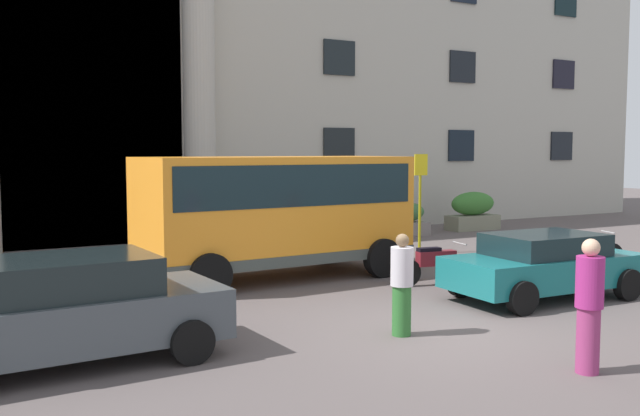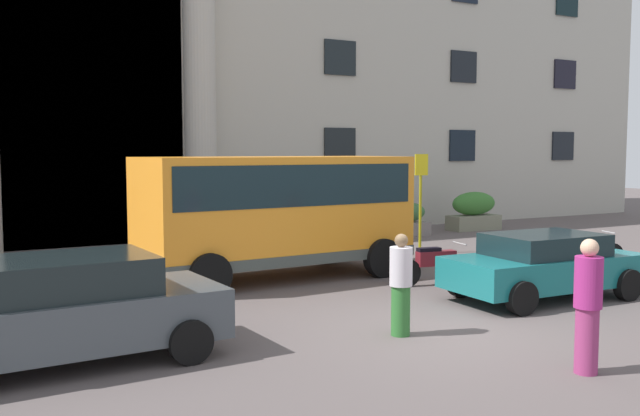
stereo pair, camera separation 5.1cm
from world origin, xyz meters
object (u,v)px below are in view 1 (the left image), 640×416
(bus_stop_sign, at_px, (420,193))
(motorcycle_near_kerb, at_px, (434,264))
(scooter_by_planter, at_px, (584,249))
(parked_hatchback_near, at_px, (544,265))
(pedestrian_man_red_shirt, at_px, (402,285))
(hedge_planter_entrance_left, at_px, (404,220))
(parked_sedan_far, at_px, (68,309))
(pedestrian_woman_with_bag, at_px, (589,305))
(orange_minibus, at_px, (276,206))
(hedge_planter_entrance_right, at_px, (473,211))
(hedge_planter_far_east, at_px, (205,230))

(bus_stop_sign, relative_size, motorcycle_near_kerb, 1.43)
(scooter_by_planter, relative_size, motorcycle_near_kerb, 1.01)
(bus_stop_sign, relative_size, parked_hatchback_near, 0.70)
(bus_stop_sign, relative_size, pedestrian_man_red_shirt, 1.74)
(hedge_planter_entrance_left, relative_size, parked_sedan_far, 0.39)
(pedestrian_man_red_shirt, distance_m, pedestrian_woman_with_bag, 2.90)
(orange_minibus, xyz_separation_m, parked_hatchback_near, (3.69, -4.54, -0.98))
(hedge_planter_entrance_left, bearing_deg, motorcycle_near_kerb, -121.32)
(hedge_planter_entrance_right, relative_size, parked_hatchback_near, 0.50)
(bus_stop_sign, height_order, scooter_by_planter, bus_stop_sign)
(orange_minibus, distance_m, pedestrian_man_red_shirt, 5.50)
(orange_minibus, height_order, hedge_planter_entrance_left, orange_minibus)
(hedge_planter_entrance_left, distance_m, parked_sedan_far, 15.60)
(motorcycle_near_kerb, bearing_deg, hedge_planter_far_east, 120.91)
(orange_minibus, height_order, hedge_planter_far_east, orange_minibus)
(hedge_planter_entrance_left, distance_m, parked_hatchback_near, 10.20)
(orange_minibus, height_order, hedge_planter_entrance_right, orange_minibus)
(bus_stop_sign, distance_m, parked_hatchback_near, 6.29)
(bus_stop_sign, xyz_separation_m, pedestrian_man_red_shirt, (-5.53, -6.89, -0.92))
(hedge_planter_far_east, bearing_deg, hedge_planter_entrance_right, 3.69)
(scooter_by_planter, bearing_deg, parked_sedan_far, -153.92)
(parked_hatchback_near, relative_size, pedestrian_man_red_shirt, 2.49)
(bus_stop_sign, distance_m, hedge_planter_entrance_left, 4.26)
(hedge_planter_entrance_right, relative_size, pedestrian_man_red_shirt, 1.24)
(parked_hatchback_near, bearing_deg, hedge_planter_far_east, 114.41)
(bus_stop_sign, distance_m, hedge_planter_far_east, 6.23)
(parked_hatchback_near, bearing_deg, scooter_by_planter, 32.21)
(hedge_planter_entrance_left, relative_size, motorcycle_near_kerb, 0.85)
(hedge_planter_entrance_right, bearing_deg, parked_sedan_far, -148.20)
(parked_hatchback_near, bearing_deg, pedestrian_man_red_shirt, -165.84)
(bus_stop_sign, distance_m, parked_sedan_far, 11.99)
(parked_hatchback_near, relative_size, scooter_by_planter, 2.02)
(hedge_planter_far_east, distance_m, scooter_by_planter, 10.23)
(scooter_by_planter, bearing_deg, pedestrian_man_red_shirt, -141.68)
(orange_minibus, height_order, motorcycle_near_kerb, orange_minibus)
(orange_minibus, xyz_separation_m, pedestrian_man_red_shirt, (-0.35, -5.42, -0.85))
(orange_minibus, height_order, scooter_by_planter, orange_minibus)
(orange_minibus, relative_size, parked_sedan_far, 1.45)
(hedge_planter_far_east, xyz_separation_m, motorcycle_near_kerb, (2.79, -6.97, -0.19))
(bus_stop_sign, xyz_separation_m, pedestrian_woman_with_bag, (-4.47, -9.59, -0.83))
(orange_minibus, distance_m, hedge_planter_far_east, 4.72)
(bus_stop_sign, height_order, pedestrian_woman_with_bag, bus_stop_sign)
(hedge_planter_far_east, relative_size, hedge_planter_entrance_left, 0.86)
(hedge_planter_entrance_right, relative_size, parked_sedan_far, 0.47)
(orange_minibus, relative_size, parked_hatchback_near, 1.54)
(hedge_planter_entrance_left, xyz_separation_m, scooter_by_planter, (0.14, -7.45, -0.10))
(parked_sedan_far, xyz_separation_m, pedestrian_man_red_shirt, (4.86, -0.99, 0.06))
(bus_stop_sign, height_order, pedestrian_man_red_shirt, bus_stop_sign)
(hedge_planter_far_east, distance_m, hedge_planter_entrance_left, 7.30)
(hedge_planter_entrance_right, bearing_deg, orange_minibus, -153.18)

